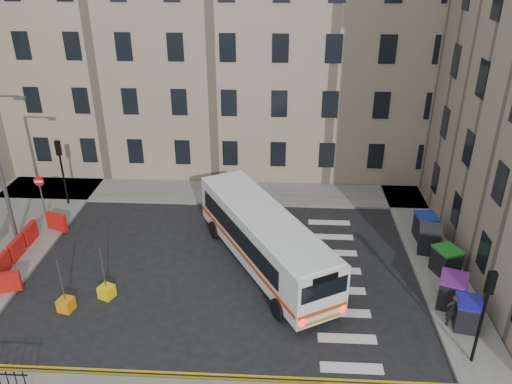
# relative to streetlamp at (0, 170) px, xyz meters

# --- Properties ---
(ground) EXTENTS (120.00, 120.00, 0.00)m
(ground) POSITION_rel_streetlamp_xyz_m (13.00, -2.00, -4.34)
(ground) COLOR black
(ground) RESTS_ON ground
(pavement_north) EXTENTS (36.00, 3.20, 0.15)m
(pavement_north) POSITION_rel_streetlamp_xyz_m (7.00, 6.60, -4.26)
(pavement_north) COLOR slate
(pavement_north) RESTS_ON ground
(pavement_east) EXTENTS (2.40, 26.00, 0.15)m
(pavement_east) POSITION_rel_streetlamp_xyz_m (22.00, 2.00, -4.26)
(pavement_east) COLOR slate
(pavement_east) RESTS_ON ground
(terrace_north) EXTENTS (38.30, 10.80, 17.20)m
(terrace_north) POSITION_rel_streetlamp_xyz_m (6.00, 13.50, 4.28)
(terrace_north) COLOR gray
(terrace_north) RESTS_ON ground
(traffic_light_east) EXTENTS (0.28, 0.22, 4.10)m
(traffic_light_east) POSITION_rel_streetlamp_xyz_m (21.60, -7.50, -1.47)
(traffic_light_east) COLOR black
(traffic_light_east) RESTS_ON pavement_east
(traffic_light_nw) EXTENTS (0.28, 0.22, 4.10)m
(traffic_light_nw) POSITION_rel_streetlamp_xyz_m (1.00, 4.50, -1.47)
(traffic_light_nw) COLOR black
(traffic_light_nw) RESTS_ON pavement_west
(streetlamp) EXTENTS (0.50, 0.22, 8.14)m
(streetlamp) POSITION_rel_streetlamp_xyz_m (0.00, 0.00, 0.00)
(streetlamp) COLOR #595B5E
(streetlamp) RESTS_ON pavement_west
(no_entry_north) EXTENTS (0.60, 0.08, 3.00)m
(no_entry_north) POSITION_rel_streetlamp_xyz_m (0.50, 2.50, -2.26)
(no_entry_north) COLOR #595B5E
(no_entry_north) RESTS_ON pavement_west
(roadworks_barriers) EXTENTS (1.66, 6.26, 1.00)m
(roadworks_barriers) POSITION_rel_streetlamp_xyz_m (1.16, -1.50, -3.69)
(roadworks_barriers) COLOR red
(roadworks_barriers) RESTS_ON pavement_west
(bus) EXTENTS (7.33, 10.55, 2.92)m
(bus) POSITION_rel_streetlamp_xyz_m (13.37, -1.39, -2.65)
(bus) COLOR silver
(bus) RESTS_ON ground
(wheelie_bin_a) EXTENTS (1.24, 1.36, 1.30)m
(wheelie_bin_a) POSITION_rel_streetlamp_xyz_m (21.96, -5.54, -3.53)
(wheelie_bin_a) COLOR black
(wheelie_bin_a) RESTS_ON pavement_east
(wheelie_bin_b) EXTENTS (1.55, 1.64, 1.46)m
(wheelie_bin_b) POSITION_rel_streetlamp_xyz_m (21.74, -4.14, -3.45)
(wheelie_bin_b) COLOR black
(wheelie_bin_b) RESTS_ON pavement_east
(wheelie_bin_c) EXTENTS (1.43, 1.52, 1.34)m
(wheelie_bin_c) POSITION_rel_streetlamp_xyz_m (22.19, -1.66, -3.51)
(wheelie_bin_c) COLOR black
(wheelie_bin_c) RESTS_ON pavement_east
(wheelie_bin_d) EXTENTS (1.38, 1.50, 1.40)m
(wheelie_bin_d) POSITION_rel_streetlamp_xyz_m (21.87, 0.26, -3.48)
(wheelie_bin_d) COLOR black
(wheelie_bin_d) RESTS_ON pavement_east
(wheelie_bin_e) EXTENTS (1.12, 1.27, 1.36)m
(wheelie_bin_e) POSITION_rel_streetlamp_xyz_m (22.00, 1.60, -3.50)
(wheelie_bin_e) COLOR black
(wheelie_bin_e) RESTS_ON pavement_east
(pedestrian) EXTENTS (0.57, 0.38, 1.53)m
(pedestrian) POSITION_rel_streetlamp_xyz_m (21.35, -5.50, -3.42)
(pedestrian) COLOR black
(pedestrian) RESTS_ON pavement_east
(bollard_yellow) EXTENTS (0.78, 0.78, 0.60)m
(bollard_yellow) POSITION_rel_streetlamp_xyz_m (6.32, -4.27, -4.04)
(bollard_yellow) COLOR yellow
(bollard_yellow) RESTS_ON ground
(bollard_chevron) EXTENTS (0.72, 0.72, 0.60)m
(bollard_chevron) POSITION_rel_streetlamp_xyz_m (4.83, -5.27, -4.04)
(bollard_chevron) COLOR orange
(bollard_chevron) RESTS_ON ground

